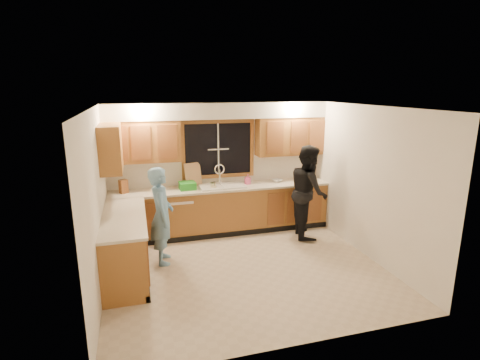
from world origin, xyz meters
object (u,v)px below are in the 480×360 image
object	(u,v)px
knife_block	(124,186)
dish_crate	(187,186)
dishwasher	(179,216)
woman	(308,191)
bowl	(277,180)
sink	(222,189)
stove	(124,262)
soap_bottle	(248,179)
man	(162,216)

from	to	relation	value
knife_block	dish_crate	xyz separation A→B (m)	(1.14, -0.05, -0.05)
dishwasher	woman	bearing A→B (deg)	-14.27
woman	bowl	distance (m)	0.78
sink	dishwasher	distance (m)	0.96
stove	soap_bottle	world-z (taller)	soap_bottle
dish_crate	stove	bearing A→B (deg)	-122.07
dishwasher	stove	distance (m)	2.04
dishwasher	bowl	xyz separation A→B (m)	(2.01, 0.08, 0.54)
stove	dish_crate	size ratio (longest dim) A/B	3.06
man	soap_bottle	size ratio (longest dim) A/B	7.85
dish_crate	knife_block	bearing A→B (deg)	177.54
soap_bottle	sink	bearing A→B (deg)	-175.81
sink	knife_block	bearing A→B (deg)	178.84
dish_crate	bowl	distance (m)	1.82
man	dish_crate	size ratio (longest dim) A/B	5.37
dish_crate	soap_bottle	world-z (taller)	soap_bottle
sink	soap_bottle	bearing A→B (deg)	4.19
dishwasher	stove	xyz separation A→B (m)	(-0.95, -1.81, 0.04)
knife_block	soap_bottle	size ratio (longest dim) A/B	1.22
bowl	man	bearing A→B (deg)	-155.60
man	bowl	size ratio (longest dim) A/B	7.58
man	stove	bearing A→B (deg)	147.55
man	soap_bottle	bearing A→B (deg)	-56.22
man	knife_block	world-z (taller)	man
woman	soap_bottle	world-z (taller)	woman
knife_block	man	bearing A→B (deg)	-89.73
woman	soap_bottle	distance (m)	1.20
dishwasher	dish_crate	world-z (taller)	dish_crate
woman	dish_crate	size ratio (longest dim) A/B	5.95
man	dish_crate	world-z (taller)	man
man	soap_bottle	xyz separation A→B (m)	(1.75, 1.05, 0.23)
dish_crate	dishwasher	bearing A→B (deg)	-179.39
stove	knife_block	world-z (taller)	knife_block
man	woman	size ratio (longest dim) A/B	0.90
bowl	soap_bottle	bearing A→B (deg)	-177.16
stove	bowl	bearing A→B (deg)	32.66
sink	man	world-z (taller)	man
sink	woman	bearing A→B (deg)	-22.11
dish_crate	bowl	world-z (taller)	dish_crate
woman	dish_crate	xyz separation A→B (m)	(-2.19, 0.61, 0.11)
bowl	dish_crate	bearing A→B (deg)	-177.40
dishwasher	soap_bottle	bearing A→B (deg)	2.22
soap_bottle	bowl	world-z (taller)	soap_bottle
knife_block	dish_crate	bearing A→B (deg)	-31.33
stove	man	size ratio (longest dim) A/B	0.57
dish_crate	sink	bearing A→B (deg)	1.09
stove	knife_block	size ratio (longest dim) A/B	3.66
bowl	sink	bearing A→B (deg)	-176.54
dish_crate	soap_bottle	size ratio (longest dim) A/B	1.46
sink	knife_block	xyz separation A→B (m)	(-1.80, 0.04, 0.18)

